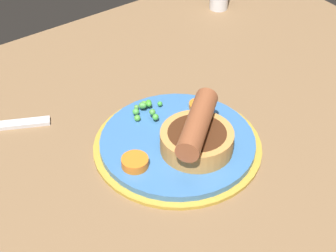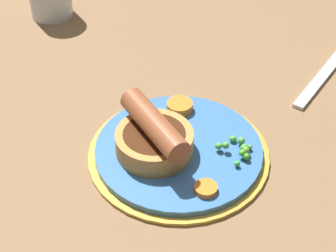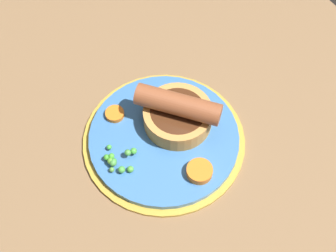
{
  "view_description": "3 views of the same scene",
  "coord_description": "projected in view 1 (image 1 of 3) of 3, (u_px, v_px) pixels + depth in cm",
  "views": [
    {
      "loc": [
        30.0,
        46.39,
        54.88
      ],
      "look_at": [
        -3.91,
        -0.8,
        6.83
      ],
      "focal_mm": 60.0,
      "sensor_mm": 36.0,
      "label": 1
    },
    {
      "loc": [
        -56.51,
        -6.4,
        53.65
      ],
      "look_at": [
        -2.95,
        1.68,
        6.12
      ],
      "focal_mm": 60.0,
      "sensor_mm": 36.0,
      "label": 2
    },
    {
      "loc": [
        23.6,
        -17.62,
        61.67
      ],
      "look_at": [
        -4.6,
        0.47,
        7.18
      ],
      "focal_mm": 50.0,
      "sensor_mm": 36.0,
      "label": 3
    }
  ],
  "objects": [
    {
      "name": "dinner_plate",
      "position": [
        179.0,
        146.0,
        0.77
      ],
      "size": [
        23.33,
        23.33,
        1.4
      ],
      "color": "#B79333",
      "rests_on": "dining_table"
    },
    {
      "name": "dining_table",
      "position": [
        148.0,
        170.0,
        0.77
      ],
      "size": [
        110.0,
        80.0,
        3.0
      ],
      "primitive_type": "cube",
      "color": "brown",
      "rests_on": "ground"
    },
    {
      "name": "pea_pile",
      "position": [
        145.0,
        109.0,
        0.81
      ],
      "size": [
        5.32,
        4.66,
        1.59
      ],
      "color": "#53923D",
      "rests_on": "dinner_plate"
    },
    {
      "name": "carrot_slice_2",
      "position": [
        198.0,
        105.0,
        0.82
      ],
      "size": [
        2.8,
        2.8,
        0.74
      ],
      "primitive_type": "cylinder",
      "rotation": [
        0.0,
        0.0,
        6.26
      ],
      "color": "orange",
      "rests_on": "dinner_plate"
    },
    {
      "name": "sausage_pudding",
      "position": [
        197.0,
        136.0,
        0.74
      ],
      "size": [
        11.19,
        9.96,
        5.98
      ],
      "rotation": [
        0.0,
        0.0,
        3.83
      ],
      "color": "#BC8442",
      "rests_on": "dinner_plate"
    },
    {
      "name": "carrot_slice_0",
      "position": [
        135.0,
        162.0,
        0.73
      ],
      "size": [
        4.1,
        4.1,
        1.23
      ],
      "primitive_type": "cylinder",
      "rotation": [
        0.0,
        0.0,
        1.41
      ],
      "color": "orange",
      "rests_on": "dinner_plate"
    }
  ]
}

